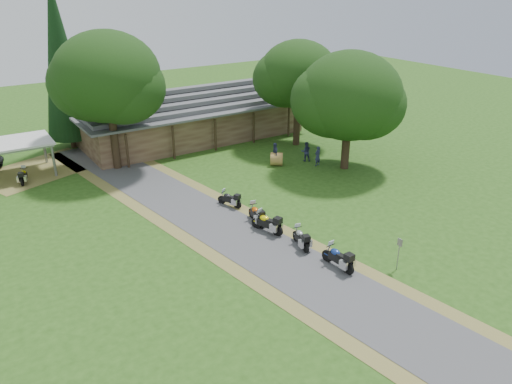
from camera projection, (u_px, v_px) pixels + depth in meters
ground at (297, 270)px, 26.17m from camera, size 120.00×120.00×0.00m
driveway at (248, 241)px, 28.98m from camera, size 51.95×51.95×0.00m
lodge at (192, 112)px, 46.60m from camera, size 21.40×9.40×4.90m
carport at (10, 159)px, 37.89m from camera, size 6.32×4.28×2.70m
motorcycle_row_a at (338, 257)px, 26.10m from camera, size 0.76×2.00×1.35m
motorcycle_row_b at (301, 237)px, 28.18m from camera, size 0.99×1.86×1.21m
motorcycle_row_c at (267, 222)px, 29.76m from camera, size 1.25×2.10×1.36m
motorcycle_row_d at (256, 213)px, 30.89m from camera, size 0.95×1.98×1.30m
motorcycle_row_e at (229, 198)px, 33.19m from camera, size 1.14×1.74×1.14m
motorcycle_carport_a at (23, 175)px, 37.00m from camera, size 1.13×1.81×1.18m
person_a at (318, 154)px, 40.20m from camera, size 0.59×0.47×1.91m
person_b at (306, 150)px, 41.20m from camera, size 0.67×0.61×1.93m
person_c at (275, 152)px, 40.37m from camera, size 0.65×0.74×2.16m
hay_bale at (277, 159)px, 40.42m from camera, size 1.41×1.43×1.06m
sign_post at (398, 254)px, 25.84m from camera, size 0.33×0.06×1.84m
oak_lodge_left at (109, 95)px, 37.69m from camera, size 8.04×8.04×11.74m
oak_lodge_right at (298, 88)px, 43.59m from camera, size 6.89×6.89×10.28m
oak_driveway at (349, 110)px, 38.15m from camera, size 7.94×7.94×9.45m
cedar_near at (62, 65)px, 41.94m from camera, size 3.99×3.99×14.53m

